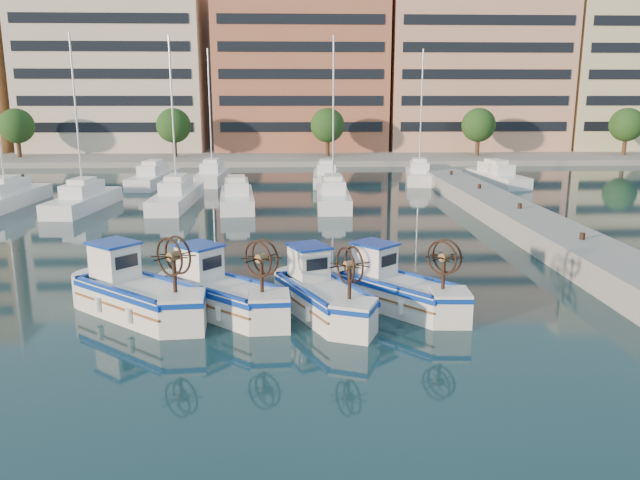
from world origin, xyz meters
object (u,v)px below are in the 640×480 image
Objects in this scene: fishing_boat_a at (136,292)px; fishing_boat_b at (221,291)px; fishing_boat_c at (322,293)px; fishing_boat_d at (397,287)px.

fishing_boat_a is 1.06× the size of fishing_boat_b.
fishing_boat_b is 0.97× the size of fishing_boat_c.
fishing_boat_a is 1.04× the size of fishing_boat_c.
fishing_boat_c is at bearing -52.61° from fishing_boat_b.
fishing_boat_d is (2.74, 0.60, -0.01)m from fishing_boat_c.
fishing_boat_a is at bearing 133.64° from fishing_boat_b.
fishing_boat_d is (9.22, 0.41, -0.08)m from fishing_boat_a.
fishing_boat_a reaches higher than fishing_boat_d.
fishing_boat_d is at bearing -46.95° from fishing_boat_a.
fishing_boat_d is at bearing -11.22° from fishing_boat_c.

